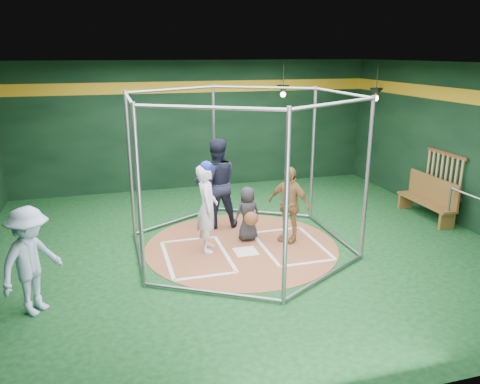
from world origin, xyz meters
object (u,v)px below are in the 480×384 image
object	(u,v)px
batter_figure	(207,207)
visitor_leopard	(289,204)
dugout_bench	(429,197)
umpire	(216,183)

from	to	relation	value
batter_figure	visitor_leopard	bearing A→B (deg)	0.58
batter_figure	dugout_bench	size ratio (longest dim) A/B	1.06
batter_figure	dugout_bench	bearing A→B (deg)	4.56
visitor_leopard	dugout_bench	distance (m)	3.67
batter_figure	umpire	bearing A→B (deg)	69.11
batter_figure	umpire	world-z (taller)	umpire
batter_figure	umpire	xyz separation A→B (m)	(0.47, 1.22, 0.09)
visitor_leopard	dugout_bench	bearing A→B (deg)	57.15
dugout_bench	visitor_leopard	bearing A→B (deg)	-173.63
batter_figure	visitor_leopard	world-z (taller)	batter_figure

